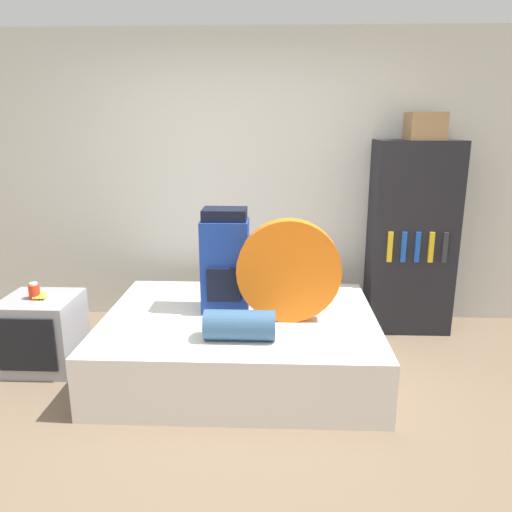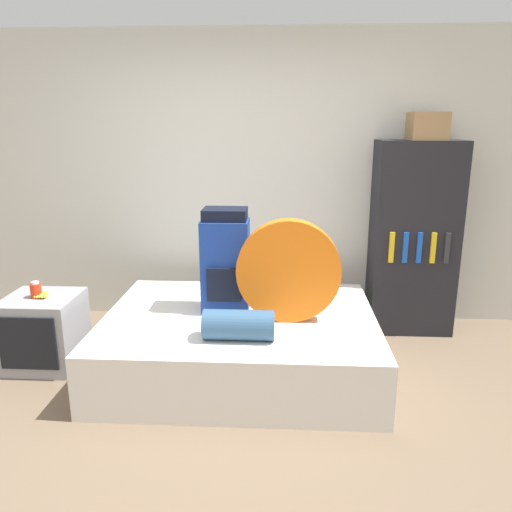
{
  "view_description": "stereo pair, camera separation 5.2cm",
  "coord_description": "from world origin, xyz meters",
  "px_view_note": "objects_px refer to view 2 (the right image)",
  "views": [
    {
      "loc": [
        0.29,
        -2.62,
        1.81
      ],
      "look_at": [
        0.15,
        0.82,
        0.89
      ],
      "focal_mm": 35.0,
      "sensor_mm": 36.0,
      "label": 1
    },
    {
      "loc": [
        0.34,
        -2.61,
        1.81
      ],
      "look_at": [
        0.15,
        0.82,
        0.89
      ],
      "focal_mm": 35.0,
      "sensor_mm": 36.0,
      "label": 2
    }
  ],
  "objects_px": {
    "backpack": "(225,261)",
    "television": "(44,331)",
    "tent_bag": "(288,271)",
    "sleeping_roll": "(239,325)",
    "bookshelf": "(413,238)",
    "canister": "(36,290)",
    "cardboard_box": "(427,126)"
  },
  "relations": [
    {
      "from": "backpack",
      "to": "television",
      "type": "relative_size",
      "value": 1.4
    },
    {
      "from": "tent_bag",
      "to": "sleeping_roll",
      "type": "height_order",
      "value": "tent_bag"
    },
    {
      "from": "tent_bag",
      "to": "bookshelf",
      "type": "relative_size",
      "value": 0.44
    },
    {
      "from": "television",
      "to": "canister",
      "type": "height_order",
      "value": "canister"
    },
    {
      "from": "canister",
      "to": "bookshelf",
      "type": "xyz_separation_m",
      "value": [
        2.96,
        0.88,
        0.23
      ]
    },
    {
      "from": "tent_bag",
      "to": "bookshelf",
      "type": "xyz_separation_m",
      "value": [
        1.09,
        0.94,
        0.03
      ]
    },
    {
      "from": "canister",
      "to": "cardboard_box",
      "type": "bearing_deg",
      "value": 15.94
    },
    {
      "from": "television",
      "to": "cardboard_box",
      "type": "height_order",
      "value": "cardboard_box"
    },
    {
      "from": "canister",
      "to": "tent_bag",
      "type": "bearing_deg",
      "value": -1.61
    },
    {
      "from": "bookshelf",
      "to": "sleeping_roll",
      "type": "bearing_deg",
      "value": -137.66
    },
    {
      "from": "tent_bag",
      "to": "sleeping_roll",
      "type": "bearing_deg",
      "value": -132.58
    },
    {
      "from": "tent_bag",
      "to": "bookshelf",
      "type": "height_order",
      "value": "bookshelf"
    },
    {
      "from": "tent_bag",
      "to": "sleeping_roll",
      "type": "xyz_separation_m",
      "value": [
        -0.32,
        -0.35,
        -0.27
      ]
    },
    {
      "from": "canister",
      "to": "cardboard_box",
      "type": "height_order",
      "value": "cardboard_box"
    },
    {
      "from": "backpack",
      "to": "cardboard_box",
      "type": "height_order",
      "value": "cardboard_box"
    },
    {
      "from": "bookshelf",
      "to": "tent_bag",
      "type": "bearing_deg",
      "value": -139.33
    },
    {
      "from": "television",
      "to": "bookshelf",
      "type": "height_order",
      "value": "bookshelf"
    },
    {
      "from": "sleeping_roll",
      "to": "television",
      "type": "distance_m",
      "value": 1.6
    },
    {
      "from": "bookshelf",
      "to": "television",
      "type": "bearing_deg",
      "value": -163.41
    },
    {
      "from": "sleeping_roll",
      "to": "cardboard_box",
      "type": "height_order",
      "value": "cardboard_box"
    },
    {
      "from": "television",
      "to": "cardboard_box",
      "type": "relative_size",
      "value": 1.88
    },
    {
      "from": "backpack",
      "to": "bookshelf",
      "type": "xyz_separation_m",
      "value": [
        1.55,
        0.75,
        0.02
      ]
    },
    {
      "from": "backpack",
      "to": "television",
      "type": "bearing_deg",
      "value": -174.85
    },
    {
      "from": "sleeping_roll",
      "to": "cardboard_box",
      "type": "distance_m",
      "value": 2.28
    },
    {
      "from": "backpack",
      "to": "cardboard_box",
      "type": "relative_size",
      "value": 2.63
    },
    {
      "from": "bookshelf",
      "to": "cardboard_box",
      "type": "xyz_separation_m",
      "value": [
        0.03,
        -0.03,
        0.95
      ]
    },
    {
      "from": "backpack",
      "to": "canister",
      "type": "relative_size",
      "value": 6.29
    },
    {
      "from": "cardboard_box",
      "to": "sleeping_roll",
      "type": "bearing_deg",
      "value": -138.9
    },
    {
      "from": "backpack",
      "to": "cardboard_box",
      "type": "bearing_deg",
      "value": 24.44
    },
    {
      "from": "tent_bag",
      "to": "sleeping_roll",
      "type": "distance_m",
      "value": 0.54
    },
    {
      "from": "sleeping_roll",
      "to": "canister",
      "type": "xyz_separation_m",
      "value": [
        -1.55,
        0.4,
        0.07
      ]
    },
    {
      "from": "canister",
      "to": "cardboard_box",
      "type": "xyz_separation_m",
      "value": [
        2.98,
        0.85,
        1.17
      ]
    }
  ]
}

